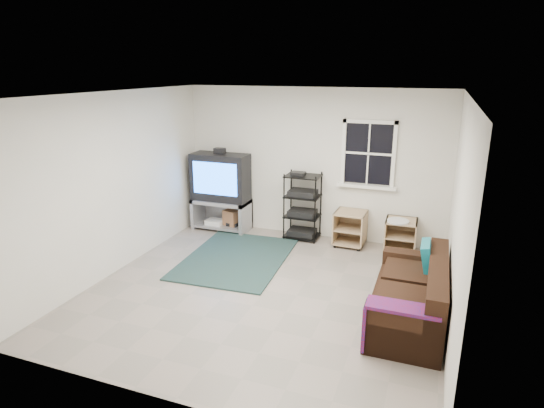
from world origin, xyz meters
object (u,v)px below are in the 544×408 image
at_px(tv_unit, 221,185).
at_px(av_rack, 302,210).
at_px(side_table_right, 400,233).
at_px(sofa, 412,298).
at_px(side_table_left, 351,227).

distance_m(tv_unit, av_rack, 1.58).
relative_size(side_table_right, sofa, 0.31).
bearing_deg(side_table_left, tv_unit, -178.78).
xyz_separation_m(tv_unit, side_table_right, (3.22, 0.04, -0.52)).
xyz_separation_m(av_rack, sofa, (2.00, -2.17, -0.22)).
relative_size(side_table_left, sofa, 0.33).
height_order(side_table_left, sofa, sofa).
relative_size(av_rack, sofa, 0.65).
bearing_deg(av_rack, side_table_right, -0.19).
distance_m(av_rack, side_table_left, 0.88).
height_order(av_rack, sofa, av_rack).
bearing_deg(side_table_left, side_table_right, -0.73).
height_order(av_rack, side_table_right, av_rack).
bearing_deg(sofa, tv_unit, 149.11).
bearing_deg(sofa, av_rack, 132.72).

